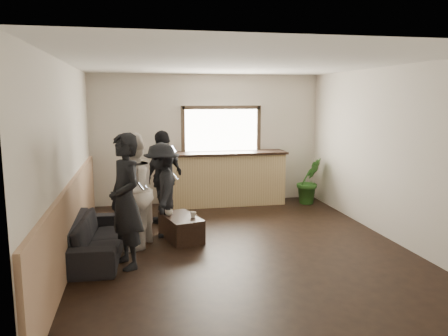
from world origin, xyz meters
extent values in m
cube|color=black|center=(0.00, 0.00, 0.00)|extent=(5.00, 6.00, 0.01)
cube|color=silver|center=(0.00, 0.00, 2.80)|extent=(5.00, 6.00, 0.01)
cube|color=beige|center=(0.00, 3.00, 1.40)|extent=(5.00, 0.01, 2.80)
cube|color=beige|center=(0.00, -3.00, 1.40)|extent=(5.00, 0.01, 2.80)
cube|color=beige|center=(-2.50, 0.00, 1.40)|extent=(0.01, 6.00, 2.80)
cube|color=beige|center=(2.50, 0.00, 1.40)|extent=(0.01, 6.00, 2.80)
cube|color=tan|center=(-2.47, 0.00, 0.55)|extent=(0.06, 5.90, 1.10)
cube|color=tan|center=(0.30, 2.68, 0.55)|extent=(2.60, 0.60, 1.10)
cube|color=black|center=(0.30, 2.68, 1.12)|extent=(2.70, 0.68, 0.05)
cube|color=white|center=(0.30, 2.96, 1.60)|extent=(1.60, 0.06, 0.90)
cube|color=#3F3326|center=(0.30, 2.93, 2.09)|extent=(1.72, 0.08, 0.08)
cube|color=#3F3326|center=(-0.54, 2.93, 1.60)|extent=(0.08, 0.08, 1.06)
cube|color=#3F3326|center=(1.14, 2.93, 1.60)|extent=(0.08, 0.08, 1.06)
imported|color=black|center=(-2.15, -0.03, 0.28)|extent=(0.88, 1.96, 0.56)
cube|color=black|center=(-0.86, 0.47, 0.19)|extent=(0.70, 0.97, 0.39)
imported|color=silver|center=(-1.04, 0.56, 0.44)|extent=(0.18, 0.18, 0.10)
imported|color=silver|center=(-0.67, 0.36, 0.43)|extent=(0.14, 0.14, 0.09)
imported|color=#2D6623|center=(2.15, 2.39, 0.50)|extent=(0.63, 0.54, 1.01)
imported|color=black|center=(-1.70, -0.54, 0.92)|extent=(0.67, 0.79, 1.84)
cube|color=black|center=(-1.50, -0.45, 1.10)|extent=(0.11, 0.10, 0.12)
cube|color=white|center=(-1.50, -0.46, 1.10)|extent=(0.10, 0.09, 0.11)
imported|color=beige|center=(-1.63, 0.19, 0.89)|extent=(0.92, 1.04, 1.77)
cube|color=black|center=(-1.42, 0.12, 1.02)|extent=(0.11, 0.10, 0.12)
cube|color=white|center=(-1.42, 0.12, 1.02)|extent=(0.09, 0.09, 0.11)
imported|color=black|center=(-1.13, 0.72, 0.78)|extent=(0.61, 1.03, 1.57)
cube|color=black|center=(-0.91, 0.72, 1.01)|extent=(0.09, 0.07, 0.12)
cube|color=white|center=(-0.91, 0.71, 1.02)|extent=(0.08, 0.07, 0.11)
imported|color=black|center=(-1.05, 1.54, 0.86)|extent=(0.97, 1.03, 1.72)
cube|color=black|center=(-0.88, 1.40, 1.38)|extent=(0.12, 0.11, 0.12)
cube|color=white|center=(-0.88, 1.39, 1.39)|extent=(0.10, 0.10, 0.11)
camera|label=1|loc=(-1.53, -6.42, 2.29)|focal=35.00mm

